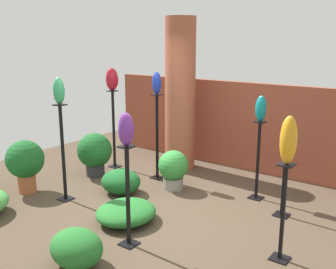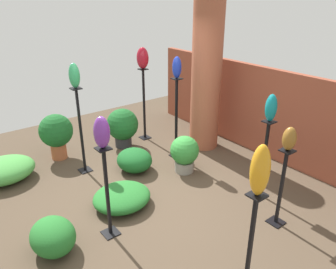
# 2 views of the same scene
# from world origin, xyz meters

# --- Properties ---
(ground_plane) EXTENTS (8.00, 8.00, 0.00)m
(ground_plane) POSITION_xyz_m (0.00, 0.00, 0.00)
(ground_plane) COLOR #4C3D2D
(brick_wall_back) EXTENTS (5.60, 0.12, 1.63)m
(brick_wall_back) POSITION_xyz_m (0.00, 2.44, 0.81)
(brick_wall_back) COLOR brown
(brick_wall_back) RESTS_ON ground
(brick_pillar) EXTENTS (0.55, 0.55, 2.78)m
(brick_pillar) POSITION_xyz_m (-0.88, 1.79, 1.39)
(brick_pillar) COLOR #9E5138
(brick_pillar) RESTS_ON ground
(pedestal_ruby) EXTENTS (0.20, 0.20, 1.47)m
(pedestal_ruby) POSITION_xyz_m (-1.89, 1.06, 0.68)
(pedestal_ruby) COLOR black
(pedestal_ruby) RESTS_ON ground
(pedestal_teal) EXTENTS (0.20, 0.20, 1.21)m
(pedestal_teal) POSITION_xyz_m (0.93, 1.25, 0.55)
(pedestal_teal) COLOR black
(pedestal_teal) RESTS_ON ground
(pedestal_jade) EXTENTS (0.20, 0.20, 1.47)m
(pedestal_jade) POSITION_xyz_m (-1.38, -0.53, 0.68)
(pedestal_jade) COLOR black
(pedestal_jade) RESTS_ON ground
(pedestal_violet) EXTENTS (0.20, 0.20, 1.22)m
(pedestal_violet) POSITION_xyz_m (0.31, -0.96, 0.56)
(pedestal_violet) COLOR black
(pedestal_violet) RESTS_ON ground
(pedestal_cobalt) EXTENTS (0.20, 0.20, 1.49)m
(pedestal_cobalt) POSITION_xyz_m (-0.85, 1.06, 0.69)
(pedestal_cobalt) COLOR black
(pedestal_cobalt) RESTS_ON ground
(pedestal_amber) EXTENTS (0.20, 0.20, 1.11)m
(pedestal_amber) POSITION_xyz_m (1.88, -0.20, 0.51)
(pedestal_amber) COLOR black
(pedestal_amber) RESTS_ON ground
(pedestal_bronze) EXTENTS (0.20, 0.20, 1.08)m
(pedestal_bronze) POSITION_xyz_m (1.48, 0.90, 0.49)
(pedestal_bronze) COLOR black
(pedestal_bronze) RESTS_ON ground
(art_vase_ruby) EXTENTS (0.22, 0.24, 0.41)m
(art_vase_ruby) POSITION_xyz_m (-1.89, 1.06, 1.67)
(art_vase_ruby) COLOR maroon
(art_vase_ruby) RESTS_ON pedestal_ruby
(art_vase_teal) EXTENTS (0.16, 0.16, 0.38)m
(art_vase_teal) POSITION_xyz_m (0.93, 1.25, 1.40)
(art_vase_teal) COLOR #0F727A
(art_vase_teal) RESTS_ON pedestal_teal
(art_vase_jade) EXTENTS (0.16, 0.17, 0.39)m
(art_vase_jade) POSITION_xyz_m (-1.38, -0.53, 1.66)
(art_vase_jade) COLOR #2D9356
(art_vase_jade) RESTS_ON pedestal_jade
(art_vase_violet) EXTENTS (0.17, 0.19, 0.38)m
(art_vase_violet) POSITION_xyz_m (0.31, -0.96, 1.41)
(art_vase_violet) COLOR #6B2D8C
(art_vase_violet) RESTS_ON pedestal_violet
(art_vase_cobalt) EXTENTS (0.15, 0.16, 0.37)m
(art_vase_cobalt) POSITION_xyz_m (-0.85, 1.06, 1.67)
(art_vase_cobalt) COLOR #192D9E
(art_vase_cobalt) RESTS_ON pedestal_cobalt
(art_vase_amber) EXTENTS (0.18, 0.19, 0.52)m
(art_vase_amber) POSITION_xyz_m (1.88, -0.20, 1.37)
(art_vase_amber) COLOR orange
(art_vase_amber) RESTS_ON pedestal_amber
(art_vase_bronze) EXTENTS (0.16, 0.17, 0.30)m
(art_vase_bronze) POSITION_xyz_m (1.48, 0.90, 1.24)
(art_vase_bronze) COLOR brown
(art_vase_bronze) RESTS_ON pedestal_bronze
(potted_plant_near_pillar) EXTENTS (0.49, 0.49, 0.64)m
(potted_plant_near_pillar) POSITION_xyz_m (-0.33, 0.82, 0.35)
(potted_plant_near_pillar) COLOR gray
(potted_plant_near_pillar) RESTS_ON ground
(potted_plant_walkway_edge) EXTENTS (0.60, 0.60, 0.85)m
(potted_plant_walkway_edge) POSITION_xyz_m (-2.11, -0.70, 0.51)
(potted_plant_walkway_edge) COLOR #B25B38
(potted_plant_walkway_edge) RESTS_ON ground
(potted_plant_back_center) EXTENTS (0.62, 0.62, 0.77)m
(potted_plant_back_center) POSITION_xyz_m (-1.83, 0.50, 0.43)
(potted_plant_back_center) COLOR #2D2D33
(potted_plant_back_center) RESTS_ON ground
(foliage_bed_east) EXTENTS (0.63, 0.51, 0.41)m
(foliage_bed_east) POSITION_xyz_m (0.16, -1.63, 0.21)
(foliage_bed_east) COLOR #236B28
(foliage_bed_east) RESTS_ON ground
(foliage_bed_west) EXTENTS (0.83, 0.95, 0.36)m
(foliage_bed_west) POSITION_xyz_m (-1.90, -1.68, 0.18)
(foliage_bed_west) COLOR #479942
(foliage_bed_west) RESTS_ON ground
(foliage_bed_center) EXTENTS (0.77, 0.84, 0.26)m
(foliage_bed_center) POSITION_xyz_m (-0.13, -0.53, 0.13)
(foliage_bed_center) COLOR #236B28
(foliage_bed_center) RESTS_ON ground
(foliage_bed_rear) EXTENTS (0.65, 0.59, 0.38)m
(foliage_bed_rear) POSITION_xyz_m (-0.88, 0.16, 0.19)
(foliage_bed_rear) COLOR #195923
(foliage_bed_rear) RESTS_ON ground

